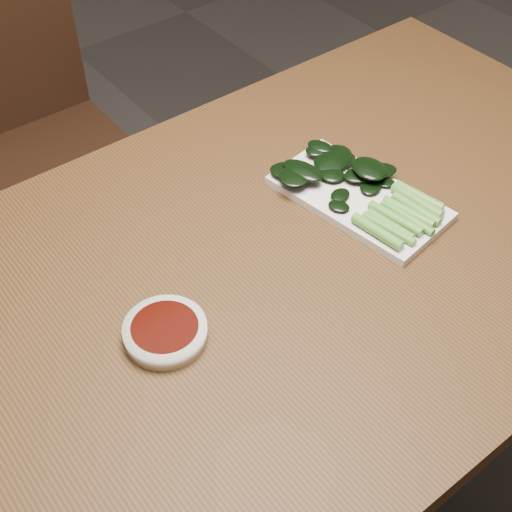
% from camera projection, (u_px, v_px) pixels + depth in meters
% --- Properties ---
extents(ground, '(6.00, 6.00, 0.00)m').
position_uv_depth(ground, '(273.00, 490.00, 1.60)').
color(ground, '#2C2A2A').
rests_on(ground, ground).
extents(table, '(1.40, 0.80, 0.75)m').
position_uv_depth(table, '(281.00, 288.00, 1.11)').
color(table, '#3F2712').
rests_on(table, ground).
extents(chair_far, '(0.43, 0.43, 0.89)m').
position_uv_depth(chair_far, '(29.00, 137.00, 1.71)').
color(chair_far, black).
rests_on(chair_far, ground).
extents(sauce_bowl, '(0.11, 0.11, 0.02)m').
position_uv_depth(sauce_bowl, '(165.00, 332.00, 0.95)').
color(sauce_bowl, silver).
rests_on(sauce_bowl, table).
extents(serving_plate, '(0.18, 0.30, 0.01)m').
position_uv_depth(serving_plate, '(359.00, 198.00, 1.14)').
color(serving_plate, silver).
rests_on(serving_plate, table).
extents(gai_lan, '(0.20, 0.28, 0.03)m').
position_uv_depth(gai_lan, '(353.00, 181.00, 1.14)').
color(gai_lan, '#509031').
rests_on(gai_lan, serving_plate).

